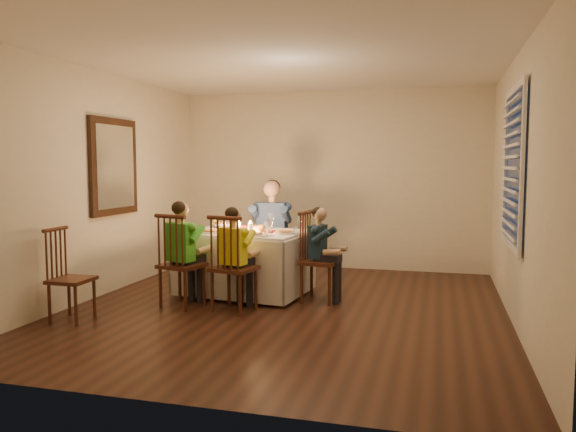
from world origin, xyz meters
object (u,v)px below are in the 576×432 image
(serving_bowl, at_px, (222,225))
(child_green, at_px, (183,306))
(child_yellow, at_px, (234,310))
(child_teal, at_px, (320,301))
(dining_table, at_px, (245,249))
(chair_extra, at_px, (73,321))
(chair_near_right, at_px, (234,310))
(chair_end, at_px, (320,301))
(chair_adult, at_px, (272,281))
(adult, at_px, (272,281))
(chair_near_left, at_px, (183,306))

(serving_bowl, bearing_deg, child_green, -91.79)
(child_yellow, distance_m, child_teal, 1.01)
(dining_table, distance_m, serving_bowl, 0.57)
(chair_extra, distance_m, serving_bowl, 2.18)
(child_green, height_order, serving_bowl, serving_bowl)
(dining_table, distance_m, chair_near_right, 0.95)
(chair_end, xyz_separation_m, serving_bowl, (-1.35, 0.45, 0.77))
(chair_adult, distance_m, serving_bowl, 1.03)
(chair_adult, xyz_separation_m, chair_extra, (-1.35, -2.30, 0.00))
(chair_adult, distance_m, child_green, 1.60)
(child_yellow, distance_m, serving_bowl, 1.45)
(child_teal, bearing_deg, chair_extra, 128.92)
(adult, relative_size, child_green, 1.17)
(chair_near_left, relative_size, chair_extra, 1.10)
(chair_adult, height_order, adult, adult)
(chair_adult, xyz_separation_m, serving_bowl, (-0.52, -0.44, 0.77))
(chair_extra, height_order, serving_bowl, serving_bowl)
(dining_table, xyz_separation_m, chair_end, (0.94, -0.14, -0.53))
(chair_end, relative_size, chair_extra, 1.10)
(chair_near_right, bearing_deg, chair_near_left, 9.97)
(chair_end, xyz_separation_m, adult, (-0.83, 0.89, 0.00))
(chair_near_left, xyz_separation_m, child_yellow, (0.60, -0.02, 0.00))
(chair_near_right, height_order, adult, adult)
(chair_adult, xyz_separation_m, chair_near_right, (0.05, -1.52, 0.00))
(dining_table, height_order, adult, dining_table)
(chair_near_left, distance_m, child_green, 0.00)
(chair_near_left, bearing_deg, dining_table, -106.59)
(chair_near_left, relative_size, adult, 0.76)
(child_yellow, bearing_deg, child_green, 9.97)
(chair_near_left, height_order, chair_near_right, same)
(child_green, height_order, child_teal, child_green)
(dining_table, bearing_deg, chair_near_left, -113.59)
(chair_near_right, distance_m, chair_end, 1.01)
(chair_adult, relative_size, child_teal, 0.96)
(chair_adult, bearing_deg, child_green, -112.15)
(chair_end, bearing_deg, adult, 49.17)
(dining_table, distance_m, chair_adult, 0.92)
(chair_end, bearing_deg, child_yellow, 135.11)
(child_green, distance_m, child_teal, 1.52)
(chair_near_right, height_order, child_teal, child_teal)
(chair_near_right, height_order, chair_extra, chair_near_right)
(chair_extra, height_order, child_yellow, child_yellow)
(adult, xyz_separation_m, serving_bowl, (-0.52, -0.44, 0.77))
(chair_adult, height_order, chair_near_left, same)
(child_green, xyz_separation_m, child_yellow, (0.60, -0.02, 0.00))
(adult, distance_m, child_green, 1.60)
(dining_table, xyz_separation_m, child_teal, (0.94, -0.14, -0.53))
(chair_end, relative_size, child_teal, 0.96)
(chair_extra, bearing_deg, child_green, -46.11)
(chair_end, distance_m, adult, 1.22)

